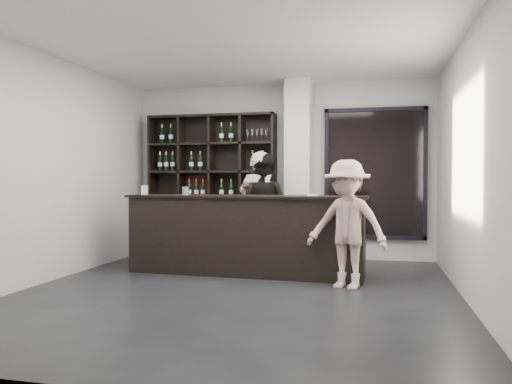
% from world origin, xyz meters
% --- Properties ---
extents(floor, '(5.00, 5.50, 0.01)m').
position_xyz_m(floor, '(0.00, 0.00, -0.01)').
color(floor, black).
rests_on(floor, ground).
extents(wine_shelf, '(2.20, 0.35, 2.40)m').
position_xyz_m(wine_shelf, '(-1.15, 2.57, 1.20)').
color(wine_shelf, black).
rests_on(wine_shelf, floor).
extents(structural_column, '(0.40, 0.40, 2.90)m').
position_xyz_m(structural_column, '(0.35, 2.47, 1.45)').
color(structural_column, silver).
rests_on(structural_column, floor).
extents(glass_panel, '(1.60, 0.08, 2.10)m').
position_xyz_m(glass_panel, '(1.55, 2.69, 1.40)').
color(glass_panel, black).
rests_on(glass_panel, floor).
extents(tasting_counter, '(3.30, 0.68, 1.09)m').
position_xyz_m(tasting_counter, '(-0.18, 1.10, 0.55)').
color(tasting_counter, black).
rests_on(tasting_counter, floor).
extents(taster_pink, '(0.66, 0.45, 1.73)m').
position_xyz_m(taster_pink, '(-0.15, 1.85, 0.87)').
color(taster_pink, '#D6A8B0').
rests_on(taster_pink, floor).
extents(taster_black, '(0.96, 0.82, 1.70)m').
position_xyz_m(taster_black, '(-0.10, 1.85, 0.85)').
color(taster_black, black).
rests_on(taster_black, floor).
extents(customer, '(1.12, 0.85, 1.54)m').
position_xyz_m(customer, '(1.22, 0.52, 0.77)').
color(customer, tan).
rests_on(customer, floor).
extents(wine_glass, '(0.12, 0.12, 0.21)m').
position_xyz_m(wine_glass, '(-0.17, 1.06, 1.19)').
color(wine_glass, white).
rests_on(wine_glass, tasting_counter).
extents(spit_cup, '(0.11, 0.11, 0.12)m').
position_xyz_m(spit_cup, '(-1.04, 1.05, 1.14)').
color(spit_cup, '#ABC4D3').
rests_on(spit_cup, tasting_counter).
extents(napkin_stack, '(0.16, 0.16, 0.02)m').
position_xyz_m(napkin_stack, '(0.73, 1.17, 1.10)').
color(napkin_stack, white).
rests_on(napkin_stack, tasting_counter).
extents(card_stand, '(0.10, 0.07, 0.13)m').
position_xyz_m(card_stand, '(-1.65, 1.04, 1.15)').
color(card_stand, white).
rests_on(card_stand, tasting_counter).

